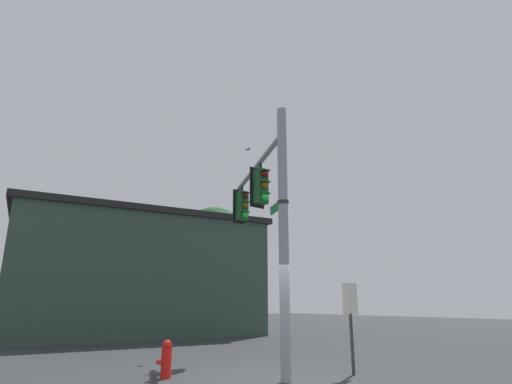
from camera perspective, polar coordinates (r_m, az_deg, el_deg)
name	(u,v)px	position (r m, az deg, el deg)	size (l,w,h in m)	color
ground_plane	(286,382)	(9.64, 4.29, -25.19)	(80.00, 80.00, 0.00)	#2D3033
signal_pole	(284,234)	(9.62, 3.91, -5.89)	(0.24, 0.24, 6.46)	gray
mast_arm	(255,169)	(12.80, -0.13, 3.33)	(0.15, 0.15, 5.49)	gray
traffic_light_nearest_pole	(261,186)	(11.92, 0.74, 0.82)	(0.54, 0.49, 1.31)	black
traffic_light_mid_inner	(242,206)	(14.33, -1.93, -1.93)	(0.54, 0.49, 1.31)	black
street_name_sign	(279,205)	(10.05, 3.30, -1.85)	(0.60, 1.09, 0.22)	#147238
bird_flying	(248,149)	(18.48, -1.13, 6.04)	(0.22, 0.29, 0.08)	gray
storefront_building	(136,275)	(22.99, -16.58, -11.17)	(13.72, 10.27, 6.10)	#33473D
tree_by_storefront	(214,244)	(24.94, -5.93, -7.27)	(4.46, 4.46, 7.35)	#4C3823
fire_hydrant	(166,359)	(10.23, -12.53, -21.95)	(0.35, 0.24, 0.82)	red
historical_marker	(350,313)	(10.68, 13.14, -16.30)	(0.60, 0.08, 2.13)	#333333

